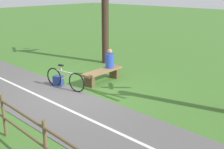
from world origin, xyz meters
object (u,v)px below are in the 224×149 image
object	(u,v)px
person_seated	(110,60)
backpack	(58,81)
bench	(102,74)
bicycle	(65,79)
tree_far_right	(106,15)

from	to	relation	value
person_seated	backpack	bearing A→B (deg)	-26.23
bench	backpack	world-z (taller)	bench
person_seated	bicycle	bearing A→B (deg)	-13.49
bicycle	tree_far_right	world-z (taller)	tree_far_right
tree_far_right	bench	bearing A→B (deg)	40.17
backpack	tree_far_right	bearing A→B (deg)	-165.21
backpack	tree_far_right	world-z (taller)	tree_far_right
person_seated	bicycle	xyz separation A→B (m)	(1.87, -0.43, -0.42)
bench	bicycle	distance (m)	1.52
person_seated	tree_far_right	distance (m)	2.93
person_seated	bench	bearing A→B (deg)	-0.00
bench	bicycle	size ratio (longest dim) A/B	1.03
backpack	tree_far_right	xyz separation A→B (m)	(-3.58, -0.94, 2.07)
bench	person_seated	bearing A→B (deg)	180.00
bicycle	tree_far_right	xyz separation A→B (m)	(-3.62, -1.39, 1.89)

